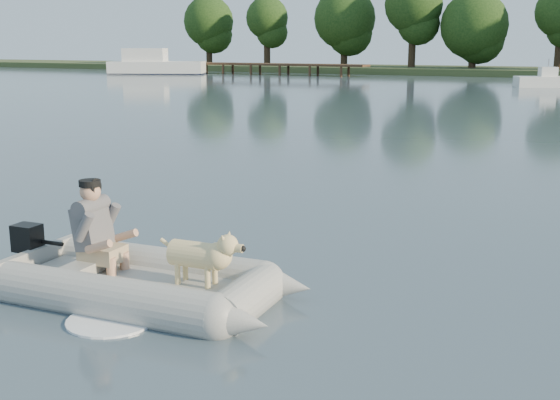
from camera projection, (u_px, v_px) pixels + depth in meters
The scene contains 9 objects.
water at pixel (221, 289), 8.25m from camera, with size 160.00×160.00×0.00m, color slate.
dock at pixel (274, 69), 64.88m from camera, with size 18.00×2.00×1.04m, color #4C331E, non-canonical shape.
treeline at pixel (545, 13), 61.94m from camera, with size 71.02×7.35×9.27m.
dinghy at pixel (143, 247), 7.85m from camera, with size 4.51×2.89×1.39m, color gray, non-canonical shape.
man at pixel (94, 224), 8.12m from camera, with size 0.73×0.62×1.08m, color #58585C, non-canonical shape.
dog at pixel (196, 259), 7.66m from camera, with size 0.94×0.33×0.62m, color tan, non-canonical shape.
outboard_motor at pixel (29, 254), 8.55m from camera, with size 0.42×0.29×0.79m, color black, non-canonical shape.
cabin_cruiser at pixel (157, 61), 65.51m from camera, with size 9.19×3.28×2.85m, color white, non-canonical shape.
motorboat at pixel (551, 74), 46.26m from camera, with size 4.59×1.77×1.94m, color white, non-canonical shape.
Camera 1 is at (4.14, -6.67, 2.82)m, focal length 45.00 mm.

